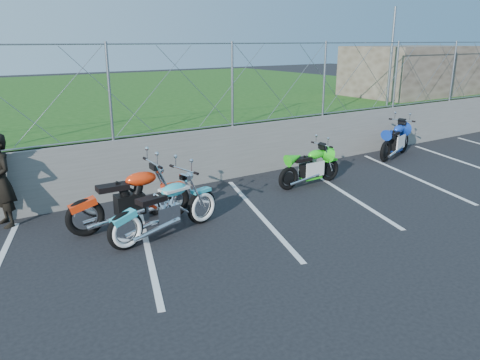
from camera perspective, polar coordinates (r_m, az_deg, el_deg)
ground at (r=8.62m, az=6.27°, el=-6.11°), size 90.00×90.00×0.00m
retaining_wall at (r=11.17m, az=-5.22°, el=2.78°), size 30.00×0.22×1.30m
grass_field at (r=20.38m, az=-19.06°, el=8.28°), size 30.00×20.00×1.30m
stone_building at (r=19.49m, az=20.25°, el=12.41°), size 5.00×3.00×1.80m
chain_link_fence at (r=10.89m, az=-5.45°, el=11.23°), size 28.00×0.03×2.00m
sign_pole at (r=15.88m, az=17.93°, el=14.04°), size 0.08×0.08×3.00m
parking_lines at (r=10.06m, az=7.86°, el=-2.75°), size 18.29×4.31×0.01m
cruiser_turquoise at (r=8.30m, az=-8.89°, el=-3.71°), size 2.28×0.72×1.14m
naked_orange at (r=8.80m, az=-13.00°, el=-2.45°), size 2.36×0.80×1.17m
sportbike_green at (r=11.18m, az=8.61°, el=1.42°), size 1.85×0.66×0.96m
sportbike_blue at (r=14.52m, az=18.44°, el=4.46°), size 1.98×0.83×1.06m
person_standing at (r=9.56m, az=-27.11°, el=-0.11°), size 0.55×0.71×1.73m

